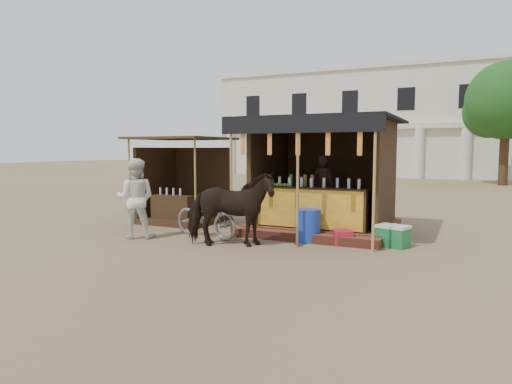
{
  "coord_description": "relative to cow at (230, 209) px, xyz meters",
  "views": [
    {
      "loc": [
        4.31,
        -7.55,
        2.05
      ],
      "look_at": [
        0.0,
        1.6,
        1.1
      ],
      "focal_mm": 32.0,
      "sensor_mm": 36.0,
      "label": 1
    }
  ],
  "objects": [
    {
      "name": "ground",
      "position": [
        0.22,
        -0.79,
        -0.8
      ],
      "size": [
        120.0,
        120.0,
        0.0
      ],
      "primitive_type": "plane",
      "color": "#846B4C",
      "rests_on": "ground"
    },
    {
      "name": "main_stall",
      "position": [
        1.22,
        2.57,
        0.23
      ],
      "size": [
        3.6,
        3.61,
        2.78
      ],
      "color": "brown",
      "rests_on": "ground"
    },
    {
      "name": "secondary_stall",
      "position": [
        -2.94,
        2.44,
        0.05
      ],
      "size": [
        2.4,
        2.4,
        2.38
      ],
      "color": "#3C2616",
      "rests_on": "ground"
    },
    {
      "name": "cow",
      "position": [
        0.0,
        0.0,
        0.0
      ],
      "size": [
        2.08,
        1.5,
        1.6
      ],
      "primitive_type": "imported",
      "rotation": [
        0.0,
        0.0,
        1.95
      ],
      "color": "black",
      "rests_on": "ground"
    },
    {
      "name": "motorbike",
      "position": [
        -1.01,
        0.67,
        -0.3
      ],
      "size": [
        2.01,
        1.12,
        1.0
      ],
      "primitive_type": "imported",
      "rotation": [
        0.0,
        0.0,
        1.32
      ],
      "color": "gray",
      "rests_on": "ground"
    },
    {
      "name": "bystander",
      "position": [
        -2.44,
        -0.07,
        0.12
      ],
      "size": [
        1.11,
        1.01,
        1.84
      ],
      "primitive_type": "imported",
      "rotation": [
        0.0,
        0.0,
        3.59
      ],
      "color": "white",
      "rests_on": "ground"
    },
    {
      "name": "blue_barrel",
      "position": [
        1.31,
        1.21,
        -0.44
      ],
      "size": [
        0.7,
        0.7,
        0.72
      ],
      "primitive_type": "cylinder",
      "rotation": [
        0.0,
        0.0,
        -0.3
      ],
      "color": "#1839B4",
      "rests_on": "ground"
    },
    {
      "name": "red_crate",
      "position": [
        2.1,
        1.21,
        -0.64
      ],
      "size": [
        0.52,
        0.51,
        0.32
      ],
      "primitive_type": "cube",
      "rotation": [
        0.0,
        0.0,
        0.44
      ],
      "color": "maroon",
      "rests_on": "ground"
    },
    {
      "name": "cooler",
      "position": [
        3.1,
        1.46,
        -0.57
      ],
      "size": [
        0.74,
        0.62,
        0.46
      ],
      "color": "#197335",
      "rests_on": "ground"
    },
    {
      "name": "background_building",
      "position": [
        -1.78,
        29.15,
        3.18
      ],
      "size": [
        26.0,
        7.45,
        8.18
      ],
      "color": "silver",
      "rests_on": "ground"
    },
    {
      "name": "tree",
      "position": [
        6.03,
        21.35,
        3.83
      ],
      "size": [
        4.5,
        4.4,
        7.0
      ],
      "color": "#382314",
      "rests_on": "ground"
    }
  ]
}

